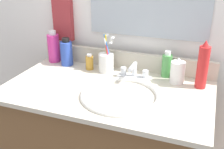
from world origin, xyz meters
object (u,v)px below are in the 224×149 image
bottle_shampoo_blue (67,53)px  bottle_soap_pink (54,47)px  bottle_oil_amber (90,62)px  faucet (134,73)px  bottle_toner_green (167,65)px  hand_towel (63,20)px  bottle_lotion_white (177,72)px  bottle_spray_red (203,66)px  cup_white_ceramic (106,62)px

bottle_shampoo_blue → bottle_soap_pink: bearing=165.4°
bottle_shampoo_blue → bottle_oil_amber: bearing=-5.4°
bottle_shampoo_blue → faucet: bearing=-6.8°
bottle_shampoo_blue → bottle_toner_green: size_ratio=1.15×
hand_towel → bottle_shampoo_blue: (0.06, -0.09, -0.15)m
faucet → bottle_lotion_white: size_ratio=1.31×
faucet → bottle_shampoo_blue: bearing=173.2°
hand_towel → bottle_spray_red: (0.75, -0.12, -0.12)m
hand_towel → bottle_spray_red: size_ratio=1.00×
bottle_shampoo_blue → bottle_oil_amber: (0.14, -0.01, -0.03)m
faucet → bottle_lotion_white: bottle_lotion_white is taller
bottle_soap_pink → bottle_shampoo_blue: bearing=-14.6°
faucet → cup_white_ceramic: size_ratio=0.82×
bottle_shampoo_blue → bottle_toner_green: (0.53, 0.03, -0.01)m
hand_towel → bottle_soap_pink: size_ratio=1.26×
hand_towel → bottle_spray_red: hand_towel is taller
bottle_soap_pink → bottle_spray_red: (0.79, -0.06, 0.02)m
faucet → bottle_spray_red: (0.31, 0.01, 0.07)m
bottle_spray_red → bottle_toner_green: size_ratio=1.68×
faucet → bottle_soap_pink: 0.49m
faucet → bottle_toner_green: bearing=30.1°
bottle_toner_green → cup_white_ceramic: size_ratio=0.67×
bottle_spray_red → bottle_soap_pink: bearing=175.8°
hand_towel → bottle_shampoo_blue: bearing=-56.5°
faucet → hand_towel: bearing=163.2°
hand_towel → bottle_oil_amber: 0.29m
bottle_oil_amber → cup_white_ceramic: (0.09, 0.00, 0.01)m
hand_towel → cup_white_ceramic: hand_towel is taller
faucet → bottle_oil_amber: 0.25m
bottle_spray_red → faucet: bearing=-177.5°
bottle_soap_pink → bottle_toner_green: bearing=1.0°
bottle_oil_amber → cup_white_ceramic: 0.09m
bottle_spray_red → bottle_lotion_white: 0.12m
bottle_lotion_white → bottle_oil_amber: bearing=179.2°
bottle_oil_amber → bottle_toner_green: 0.39m
bottle_spray_red → bottle_lotion_white: bearing=172.8°
bottle_lotion_white → bottle_shampoo_blue: size_ratio=0.81×
hand_towel → bottle_toner_green: size_ratio=1.68×
bottle_spray_red → cup_white_ceramic: size_ratio=1.13×
faucet → bottle_oil_amber: size_ratio=1.93×
bottle_shampoo_blue → bottle_oil_amber: 0.14m
bottle_oil_amber → bottle_lotion_white: bearing=-0.8°
hand_towel → bottle_lotion_white: hand_towel is taller
bottle_shampoo_blue → cup_white_ceramic: (0.23, -0.01, -0.02)m
hand_towel → bottle_toner_green: (0.59, -0.05, -0.16)m
bottle_lotion_white → bottle_shampoo_blue: (-0.59, 0.02, 0.01)m
bottle_oil_amber → cup_white_ceramic: size_ratio=0.43×
bottle_toner_green → cup_white_ceramic: bearing=-171.7°
bottle_spray_red → hand_towel: bearing=170.8°
bottle_spray_red → bottle_toner_green: 0.18m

